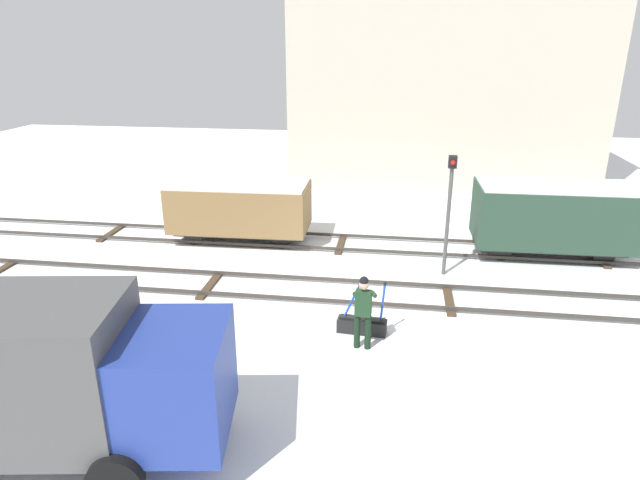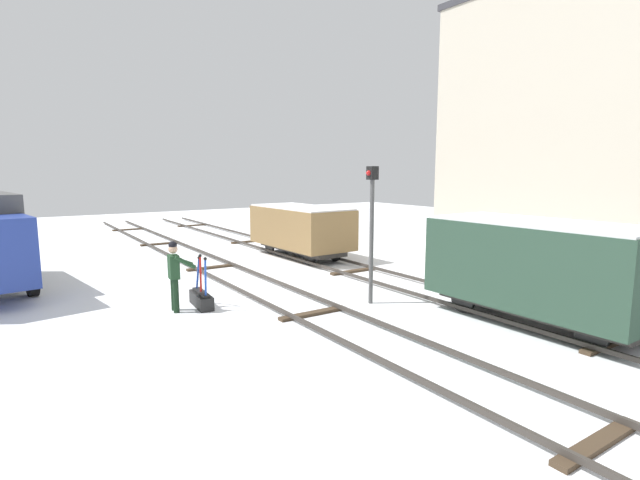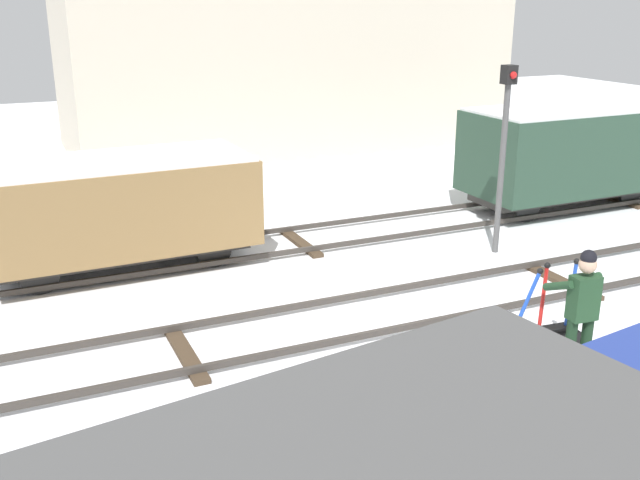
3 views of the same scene
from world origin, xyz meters
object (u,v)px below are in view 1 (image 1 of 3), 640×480
freight_car_near_switch (240,208)px  switch_lever_frame (362,324)px  freight_car_far_end (552,216)px  rail_worker (363,307)px  signal_post (449,204)px  delivery_truck (33,373)px

freight_car_near_switch → switch_lever_frame: bearing=-53.0°
freight_car_near_switch → freight_car_far_end: 10.78m
rail_worker → signal_post: signal_post is taller
delivery_truck → freight_car_far_end: size_ratio=1.30×
switch_lever_frame → rail_worker: (0.05, -0.70, 0.82)m
freight_car_far_end → freight_car_near_switch: bearing=179.3°
freight_car_far_end → signal_post: bearing=-150.4°
rail_worker → signal_post: bearing=69.5°
delivery_truck → signal_post: size_ratio=1.73×
signal_post → rail_worker: bearing=-115.3°
rail_worker → freight_car_far_end: size_ratio=0.37×
rail_worker → delivery_truck: 6.93m
switch_lever_frame → rail_worker: bearing=-80.8°
switch_lever_frame → delivery_truck: (-5.25, -5.11, 1.43)m
signal_post → freight_car_near_switch: 7.55m
switch_lever_frame → freight_car_far_end: (5.90, 6.15, 1.18)m
delivery_truck → switch_lever_frame: bearing=35.5°
switch_lever_frame → signal_post: signal_post is taller
delivery_truck → freight_car_far_end: delivery_truck is taller
signal_post → freight_car_far_end: 4.28m
switch_lever_frame → freight_car_far_end: freight_car_far_end is taller
delivery_truck → freight_car_far_end: 15.85m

